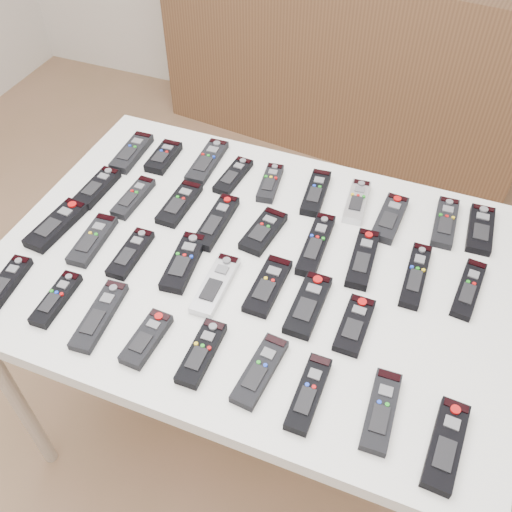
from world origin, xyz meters
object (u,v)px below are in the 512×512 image
at_px(remote_8, 445,222).
at_px(remote_33, 309,393).
at_px(remote_32, 260,371).
at_px(remote_19, 56,225).
at_px(remote_28, 56,299).
at_px(remote_12, 180,204).
at_px(remote_23, 216,285).
at_px(remote_0, 132,152).
at_px(remote_11, 133,198).
at_px(remote_7, 390,218).
at_px(remote_17, 416,275).
at_px(remote_22, 184,262).
at_px(remote_14, 263,231).
at_px(remote_34, 381,411).
at_px(remote_13, 216,222).
at_px(remote_29, 99,316).
at_px(remote_25, 308,305).
at_px(remote_16, 363,259).
at_px(remote_3, 233,176).
at_px(remote_15, 316,244).
at_px(remote_27, 6,283).
at_px(remote_5, 316,193).
at_px(remote_18, 469,289).
at_px(remote_6, 357,202).
at_px(remote_26, 354,325).
at_px(table, 256,277).
at_px(remote_30, 147,339).
at_px(remote_2, 207,161).
at_px(remote_20, 93,240).
at_px(remote_9, 481,229).
at_px(remote_4, 270,183).
at_px(remote_24, 268,286).
at_px(remote_10, 97,187).
at_px(remote_21, 131,253).
at_px(remote_35, 446,445).

xyz_separation_m(remote_8, remote_33, (-0.18, -0.60, 0.00)).
bearing_deg(remote_32, remote_19, 167.31).
bearing_deg(remote_28, remote_12, 71.71).
xyz_separation_m(remote_8, remote_23, (-0.46, -0.41, 0.00)).
distance_m(remote_0, remote_11, 0.20).
distance_m(remote_7, remote_17, 0.20).
bearing_deg(remote_17, remote_22, -163.61).
height_order(remote_14, remote_34, same).
bearing_deg(remote_13, remote_29, -108.11).
distance_m(remote_19, remote_25, 0.68).
xyz_separation_m(remote_13, remote_16, (0.38, 0.01, -0.00)).
bearing_deg(remote_17, remote_3, 160.46).
distance_m(remote_15, remote_27, 0.74).
bearing_deg(remote_5, remote_18, -29.56).
relative_size(remote_6, remote_26, 1.04).
distance_m(table, remote_30, 0.34).
relative_size(remote_2, remote_22, 1.07).
bearing_deg(remote_15, remote_3, 147.40).
bearing_deg(remote_33, remote_0, 142.37).
relative_size(remote_5, remote_20, 1.02).
xyz_separation_m(remote_20, remote_25, (0.56, 0.00, 0.00)).
height_order(remote_7, remote_33, same).
height_order(remote_2, remote_14, remote_14).
height_order(remote_8, remote_9, same).
xyz_separation_m(remote_16, remote_25, (-0.08, -0.18, -0.00)).
bearing_deg(remote_4, remote_2, 165.35).
bearing_deg(remote_13, remote_19, -157.34).
bearing_deg(remote_29, remote_19, 136.48).
bearing_deg(remote_18, remote_24, -154.21).
relative_size(remote_10, remote_22, 0.86).
xyz_separation_m(remote_5, remote_26, (0.21, -0.39, -0.00)).
xyz_separation_m(remote_3, remote_6, (0.35, 0.02, 0.00)).
relative_size(remote_12, remote_21, 1.05).
bearing_deg(remote_14, remote_33, -50.74).
relative_size(remote_8, remote_33, 1.04).
bearing_deg(remote_11, remote_18, 1.63).
height_order(remote_18, remote_35, remote_35).
relative_size(remote_22, remote_35, 0.98).
bearing_deg(remote_29, remote_11, 104.30).
bearing_deg(remote_18, remote_29, -147.71).
height_order(remote_16, remote_28, remote_16).
bearing_deg(remote_30, remote_33, 3.04).
xyz_separation_m(remote_30, remote_32, (0.25, 0.02, -0.00)).
xyz_separation_m(remote_3, remote_11, (-0.21, -0.18, 0.00)).
distance_m(remote_26, remote_30, 0.45).
distance_m(remote_22, remote_29, 0.23).
xyz_separation_m(remote_4, remote_17, (0.44, -0.19, -0.00)).
distance_m(remote_20, remote_33, 0.67).
xyz_separation_m(remote_7, remote_17, (0.10, -0.17, -0.00)).
bearing_deg(remote_26, remote_20, 179.56).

